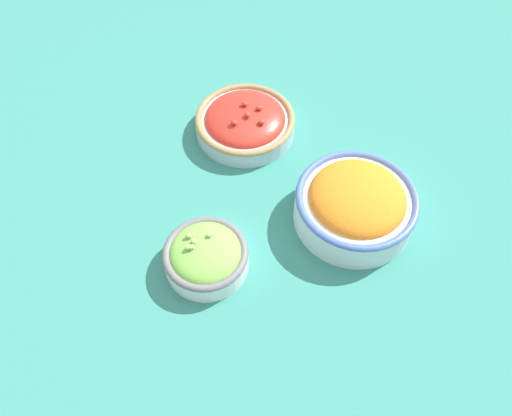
# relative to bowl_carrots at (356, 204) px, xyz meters

# --- Properties ---
(ground_plane) EXTENTS (3.00, 3.00, 0.00)m
(ground_plane) POSITION_rel_bowl_carrots_xyz_m (-0.09, 0.13, -0.04)
(ground_plane) COLOR #337F75
(bowl_carrots) EXTENTS (0.19, 0.19, 0.08)m
(bowl_carrots) POSITION_rel_bowl_carrots_xyz_m (0.00, 0.00, 0.00)
(bowl_carrots) COLOR silver
(bowl_carrots) RESTS_ON ground_plane
(bowl_lettuce) EXTENTS (0.13, 0.13, 0.06)m
(bowl_lettuce) POSITION_rel_bowl_carrots_xyz_m (-0.20, 0.14, -0.01)
(bowl_lettuce) COLOR white
(bowl_lettuce) RESTS_ON ground_plane
(bowl_cherry_tomatoes) EXTENTS (0.18, 0.18, 0.06)m
(bowl_cherry_tomatoes) POSITION_rel_bowl_carrots_xyz_m (0.06, 0.25, -0.02)
(bowl_cherry_tomatoes) COLOR #B2C1CC
(bowl_cherry_tomatoes) RESTS_ON ground_plane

